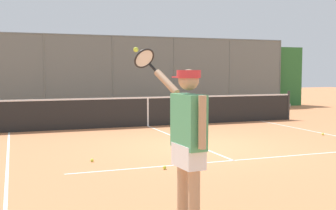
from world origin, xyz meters
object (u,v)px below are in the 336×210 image
at_px(tennis_ball_by_sideline, 323,134).
at_px(tennis_ball_near_baseline, 92,160).
at_px(tennis_ball_mid_court, 165,168).
at_px(tennis_player, 187,135).

xyz_separation_m(tennis_ball_by_sideline, tennis_ball_near_baseline, (6.72, 1.29, 0.00)).
distance_m(tennis_ball_mid_court, tennis_ball_near_baseline, 1.58).
bearing_deg(tennis_player, tennis_ball_by_sideline, -54.46).
bearing_deg(tennis_player, tennis_ball_near_baseline, 1.28).
height_order(tennis_player, tennis_ball_mid_court, tennis_player).
bearing_deg(tennis_player, tennis_ball_mid_court, -18.91).
relative_size(tennis_player, tennis_ball_near_baseline, 31.92).
xyz_separation_m(tennis_ball_mid_court, tennis_ball_near_baseline, (1.13, -1.10, 0.00)).
bearing_deg(tennis_ball_near_baseline, tennis_ball_by_sideline, -169.15).
height_order(tennis_player, tennis_ball_by_sideline, tennis_player).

